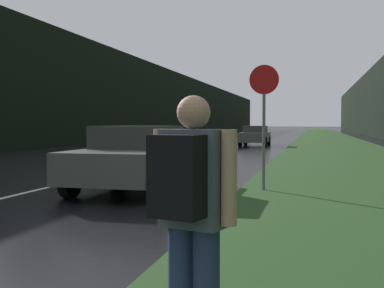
# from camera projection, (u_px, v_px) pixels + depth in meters

# --- Properties ---
(grass_verge) EXTENTS (6.00, 240.00, 0.02)m
(grass_verge) POSITION_uv_depth(u_px,v_px,m) (331.00, 142.00, 38.63)
(grass_verge) COLOR #26471E
(grass_verge) RESTS_ON ground_plane
(lane_stripe_b) EXTENTS (0.12, 3.00, 0.01)m
(lane_stripe_b) POSITION_uv_depth(u_px,v_px,m) (9.00, 196.00, 9.78)
(lane_stripe_b) COLOR silver
(lane_stripe_b) RESTS_ON ground_plane
(lane_stripe_c) EXTENTS (0.12, 3.00, 0.01)m
(lane_stripe_c) POSITION_uv_depth(u_px,v_px,m) (134.00, 167.00, 16.56)
(lane_stripe_c) COLOR silver
(lane_stripe_c) RESTS_ON ground_plane
(lane_stripe_d) EXTENTS (0.12, 3.00, 0.01)m
(lane_stripe_d) POSITION_uv_depth(u_px,v_px,m) (186.00, 154.00, 23.34)
(lane_stripe_d) COLOR silver
(lane_stripe_d) RESTS_ON ground_plane
(lane_stripe_e) EXTENTS (0.12, 3.00, 0.01)m
(lane_stripe_e) POSITION_uv_depth(u_px,v_px,m) (215.00, 148.00, 30.12)
(lane_stripe_e) COLOR silver
(lane_stripe_e) RESTS_ON ground_plane
(treeline_far_side) EXTENTS (2.00, 140.00, 7.49)m
(treeline_far_side) POSITION_uv_depth(u_px,v_px,m) (159.00, 103.00, 52.51)
(treeline_far_side) COLOR black
(treeline_far_side) RESTS_ON ground_plane
(stop_sign) EXTENTS (0.65, 0.07, 2.78)m
(stop_sign) POSITION_uv_depth(u_px,v_px,m) (264.00, 115.00, 10.60)
(stop_sign) COLOR slate
(stop_sign) RESTS_ON ground_plane
(hitchhiker_with_backpack) EXTENTS (0.56, 0.48, 1.65)m
(hitchhiker_with_backpack) POSITION_uv_depth(u_px,v_px,m) (191.00, 210.00, 2.94)
(hitchhiker_with_backpack) COLOR navy
(hitchhiker_with_backpack) RESTS_ON ground_plane
(car_passing_near) EXTENTS (2.00, 4.05, 1.44)m
(car_passing_near) POSITION_uv_depth(u_px,v_px,m) (136.00, 158.00, 10.60)
(car_passing_near) COLOR #4C514C
(car_passing_near) RESTS_ON ground_plane
(car_passing_far) EXTENTS (1.83, 4.14, 1.36)m
(car_passing_far) POSITION_uv_depth(u_px,v_px,m) (255.00, 136.00, 32.28)
(car_passing_far) COLOR #4C514C
(car_passing_far) RESTS_ON ground_plane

